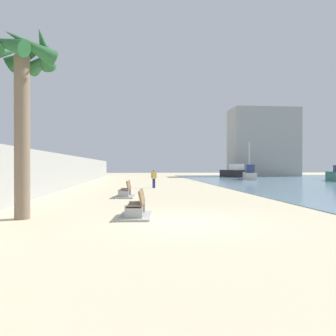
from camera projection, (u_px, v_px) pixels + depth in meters
ground_plane at (153, 187)px, 28.29m from camera, size 120.00×120.00×0.00m
seawall at (67, 171)px, 27.54m from camera, size 0.80×64.00×2.77m
palm_tree at (22, 76)px, 10.93m from camera, size 2.68×2.78×6.63m
bench_near at (136, 211)px, 11.37m from camera, size 1.28×2.19×0.98m
bench_far at (125, 193)px, 18.69m from camera, size 1.26×2.18×0.98m
person_walking at (154, 177)px, 26.48m from camera, size 0.50×0.28×1.58m
boat_mid_bay at (249, 174)px, 42.97m from camera, size 2.93×5.82×5.16m
boat_nearest at (234, 172)px, 52.42m from camera, size 3.57×5.64×2.19m
harbor_building at (263, 143)px, 58.29m from camera, size 12.00×6.00×12.38m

